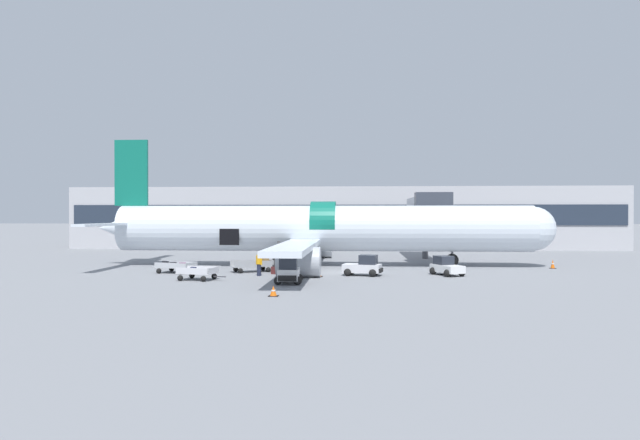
{
  "coord_description": "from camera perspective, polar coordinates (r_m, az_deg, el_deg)",
  "views": [
    {
      "loc": [
        1.87,
        -44.53,
        4.51
      ],
      "look_at": [
        -1.27,
        3.99,
        4.08
      ],
      "focal_mm": 32.0,
      "sensor_mm": 36.0,
      "label": 1
    }
  ],
  "objects": [
    {
      "name": "ground_plane",
      "position": [
        44.79,
        1.3,
        -5.28
      ],
      "size": [
        500.0,
        500.0,
        0.0
      ],
      "primitive_type": "plane",
      "color": "gray"
    },
    {
      "name": "terminal_strip",
      "position": [
        79.82,
        2.36,
        0.22
      ],
      "size": [
        73.12,
        12.14,
        8.23
      ],
      "color": "#B2B2B7",
      "rests_on": "ground_plane"
    },
    {
      "name": "jet_bridge_stub",
      "position": [
        58.86,
        10.58,
        0.98
      ],
      "size": [
        3.35,
        14.19,
        6.6
      ],
      "color": "#4C4C51",
      "rests_on": "ground_plane"
    },
    {
      "name": "airplane",
      "position": [
        50.51,
        -0.18,
        -0.95
      ],
      "size": [
        40.62,
        36.04,
        11.31
      ],
      "color": "silver",
      "rests_on": "ground_plane"
    },
    {
      "name": "baggage_tug_lead",
      "position": [
        37.51,
        -3.16,
        -5.27
      ],
      "size": [
        1.87,
        2.42,
        1.8
      ],
      "color": "white",
      "rests_on": "ground_plane"
    },
    {
      "name": "baggage_tug_mid",
      "position": [
        43.77,
        12.5,
        -4.62
      ],
      "size": [
        2.49,
        3.15,
        1.43
      ],
      "color": "white",
      "rests_on": "ground_plane"
    },
    {
      "name": "baggage_tug_rear",
      "position": [
        42.6,
        4.39,
        -4.68
      ],
      "size": [
        3.09,
        2.25,
        1.55
      ],
      "color": "silver",
      "rests_on": "ground_plane"
    },
    {
      "name": "baggage_cart_loading",
      "position": [
        45.59,
        -6.67,
        -4.58
      ],
      "size": [
        4.01,
        2.7,
        1.06
      ],
      "color": "#999BA0",
      "rests_on": "ground_plane"
    },
    {
      "name": "baggage_cart_queued",
      "position": [
        45.89,
        -14.17,
        -4.6
      ],
      "size": [
        3.8,
        2.58,
        0.88
      ],
      "color": "#B7BABF",
      "rests_on": "ground_plane"
    },
    {
      "name": "baggage_cart_empty",
      "position": [
        40.49,
        -12.04,
        -5.27
      ],
      "size": [
        3.5,
        2.37,
        0.91
      ],
      "color": "silver",
      "rests_on": "ground_plane"
    },
    {
      "name": "ground_crew_loader_a",
      "position": [
        42.51,
        -6.12,
        -4.31
      ],
      "size": [
        0.57,
        0.57,
        1.8
      ],
      "color": "#1E2338",
      "rests_on": "ground_plane"
    },
    {
      "name": "ground_crew_loader_b",
      "position": [
        47.0,
        -3.03,
        -3.83
      ],
      "size": [
        0.51,
        0.63,
        1.82
      ],
      "color": "#1E2338",
      "rests_on": "ground_plane"
    },
    {
      "name": "ground_crew_driver",
      "position": [
        46.82,
        -1.89,
        -4.03
      ],
      "size": [
        0.49,
        0.49,
        1.54
      ],
      "color": "#2D2D33",
      "rests_on": "ground_plane"
    },
    {
      "name": "suitcase_on_tarmac_upright",
      "position": [
        43.68,
        -4.58,
        -5.03
      ],
      "size": [
        0.53,
        0.26,
        0.69
      ],
      "color": "#4C1E1E",
      "rests_on": "ground_plane"
    },
    {
      "name": "safety_cone_nose",
      "position": [
        51.96,
        22.25,
        -4.13
      ],
      "size": [
        0.49,
        0.49,
        0.74
      ],
      "color": "black",
      "rests_on": "ground_plane"
    },
    {
      "name": "safety_cone_engine_left",
      "position": [
        31.93,
        -4.68,
        -7.13
      ],
      "size": [
        0.56,
        0.56,
        0.59
      ],
      "color": "black",
      "rests_on": "ground_plane"
    },
    {
      "name": "safety_cone_wingtip",
      "position": [
        41.71,
        -0.18,
        -5.28
      ],
      "size": [
        0.65,
        0.65,
        0.66
      ],
      "color": "black",
      "rests_on": "ground_plane"
    }
  ]
}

